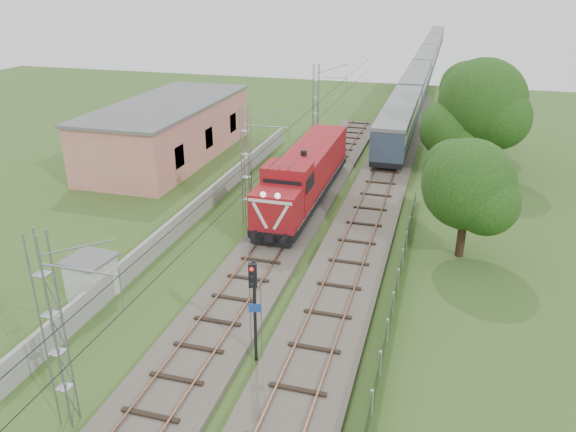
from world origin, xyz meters
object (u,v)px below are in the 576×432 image
(coach_rake, at_px, (426,61))
(locomotive, at_px, (305,175))
(signal_post, at_px, (254,295))
(relay_hut, at_px, (92,277))

(coach_rake, bearing_deg, locomotive, -94.52)
(locomotive, relative_size, signal_post, 3.48)
(locomotive, distance_m, relay_hut, 17.76)
(locomotive, bearing_deg, signal_post, -82.10)
(coach_rake, bearing_deg, relay_hut, -98.89)
(signal_post, xyz_separation_m, relay_hut, (-10.02, 2.78, -2.23))
(coach_rake, distance_m, relay_hut, 80.27)
(signal_post, distance_m, relay_hut, 10.64)
(locomotive, height_order, relay_hut, locomotive)
(relay_hut, bearing_deg, signal_post, -15.51)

